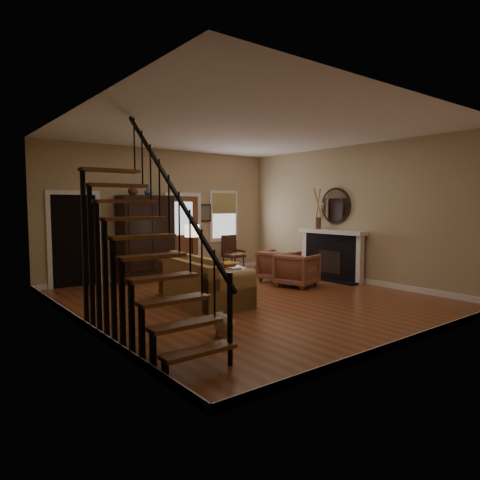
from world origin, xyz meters
TOP-DOWN VIEW (x-y plane):
  - room at (-0.41, 1.76)m, footprint 7.00×7.33m
  - staircase at (-2.78, -1.30)m, footprint 0.94×2.80m
  - fireplace at (3.13, 0.50)m, footprint 0.33×1.95m
  - armoire at (-0.70, 3.15)m, footprint 1.30×0.60m
  - vase_a at (-1.05, 3.05)m, footprint 0.24×0.24m
  - vase_b at (-0.65, 3.05)m, footprint 0.20×0.20m
  - sofa at (-0.82, 0.36)m, footprint 1.18×2.32m
  - coffee_table at (0.27, 0.97)m, footprint 1.02×1.39m
  - bowl at (0.32, 1.12)m, footprint 0.43×0.43m
  - books at (0.15, 0.67)m, footprint 0.23×0.31m
  - armchair_left at (1.73, 0.36)m, footprint 1.03×1.01m
  - armchair_right at (1.84, 1.09)m, footprint 1.02×1.01m
  - floor_lamp at (-0.29, 1.65)m, footprint 0.43×0.43m
  - side_chair at (1.85, 2.95)m, footprint 0.54×0.54m
  - dog at (-1.83, -1.74)m, footprint 0.39×0.53m

SIDE VIEW (x-z plane):
  - dog at x=-1.83m, z-range 0.00..0.35m
  - coffee_table at x=0.27m, z-range 0.00..0.48m
  - armchair_right at x=1.84m, z-range 0.00..0.76m
  - armchair_left at x=1.73m, z-range 0.00..0.76m
  - sofa at x=-0.82m, z-range 0.00..0.83m
  - books at x=0.15m, z-range 0.48..0.54m
  - side_chair at x=1.85m, z-range 0.00..1.02m
  - bowl at x=0.32m, z-range 0.48..0.59m
  - floor_lamp at x=-0.29m, z-range 0.00..1.43m
  - fireplace at x=3.13m, z-range -0.41..1.89m
  - armoire at x=-0.70m, z-range 0.00..2.10m
  - room at x=-0.41m, z-range -0.14..3.16m
  - staircase at x=-2.78m, z-range 0.00..3.20m
  - vase_b at x=-0.65m, z-range 2.10..2.31m
  - vase_a at x=-1.05m, z-range 2.10..2.35m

